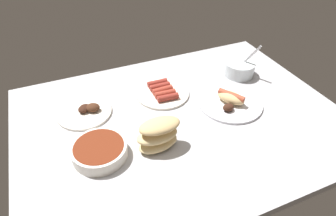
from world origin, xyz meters
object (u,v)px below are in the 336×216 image
Objects in this scene: plate_sausages at (163,92)px; plate_grilled_meat at (85,111)px; plate_hotdog_assembled at (230,101)px; bowl_chili at (99,150)px; bowl_coleslaw at (240,68)px; bread_stack at (158,135)px.

plate_grilled_meat reaches higher than plate_sausages.
plate_grilled_meat is (-53.88, 16.78, -0.67)cm from plate_hotdog_assembled.
plate_hotdog_assembled is at bearing -36.96° from plate_sausages.
plate_sausages is at bearing 36.86° from bowl_chili.
plate_grilled_meat is at bearing -179.55° from bowl_coleslaw.
plate_hotdog_assembled is at bearing 7.48° from bowl_chili.
bowl_coleslaw is at bearing 0.45° from plate_grilled_meat.
bowl_chili reaches higher than plate_grilled_meat.
plate_sausages is 31.80cm from plate_grilled_meat.
bread_stack reaches higher than plate_grilled_meat.
bowl_coleslaw is at bearing 47.64° from plate_hotdog_assembled.
plate_hotdog_assembled is 1.41× the size of bowl_chili.
plate_grilled_meat is at bearing 90.61° from bowl_chili.
bowl_chili reaches higher than plate_sausages.
plate_hotdog_assembled reaches higher than bowl_chili.
bread_stack is at bearing -151.04° from bowl_coleslaw.
bowl_chili is at bearing -89.39° from plate_grilled_meat.
bread_stack reaches higher than plate_sausages.
bread_stack is at bearing -10.62° from bowl_chili.
plate_sausages is (31.55, 23.65, -1.28)cm from bowl_chili.
plate_grilled_meat is at bearing 125.09° from bread_stack.
bowl_coleslaw is at bearing 28.96° from bread_stack.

